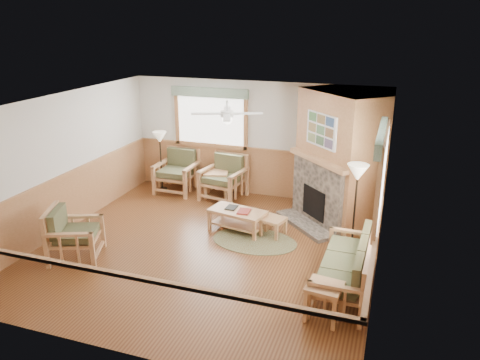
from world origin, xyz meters
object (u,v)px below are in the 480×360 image
(armchair_back_left, at_px, (177,171))
(floor_lamp_left, at_px, (161,161))
(armchair_left, at_px, (75,233))
(footstool, at_px, (273,227))
(coffee_table, at_px, (237,220))
(end_table_sofa, at_px, (324,302))
(sofa, at_px, (345,265))
(floor_lamp_right, at_px, (355,208))
(armchair_back_right, at_px, (223,178))
(end_table_chairs, at_px, (217,184))

(armchair_back_left, distance_m, floor_lamp_left, 0.47)
(armchair_left, xyz_separation_m, footstool, (3.07, 1.98, -0.29))
(coffee_table, height_order, footstool, coffee_table)
(armchair_left, distance_m, end_table_sofa, 4.45)
(sofa, xyz_separation_m, coffee_table, (-2.27, 1.50, -0.22))
(floor_lamp_right, bearing_deg, end_table_sofa, -93.90)
(coffee_table, relative_size, floor_lamp_left, 0.75)
(sofa, relative_size, floor_lamp_left, 1.30)
(floor_lamp_right, bearing_deg, footstool, 176.68)
(armchair_back_right, distance_m, footstool, 2.29)
(armchair_back_right, xyz_separation_m, end_table_sofa, (3.00, -3.93, -0.24))
(armchair_left, relative_size, floor_lamp_left, 0.64)
(end_table_sofa, height_order, floor_lamp_right, floor_lamp_right)
(armchair_back_right, height_order, end_table_chairs, armchair_back_right)
(sofa, relative_size, footstool, 4.53)
(coffee_table, bearing_deg, end_table_sofa, -36.76)
(end_table_sofa, bearing_deg, floor_lamp_right, 86.10)
(armchair_back_right, distance_m, coffee_table, 1.85)
(sofa, bearing_deg, floor_lamp_left, -122.21)
(floor_lamp_left, bearing_deg, armchair_left, -86.64)
(coffee_table, bearing_deg, sofa, -21.97)
(armchair_left, relative_size, floor_lamp_right, 0.57)
(armchair_back_left, height_order, armchair_back_right, armchair_back_left)
(armchair_back_right, height_order, armchair_left, armchair_back_right)
(sofa, bearing_deg, armchair_back_right, -133.19)
(end_table_sofa, xyz_separation_m, floor_lamp_left, (-4.64, 4.00, 0.47))
(coffee_table, bearing_deg, footstool, 12.89)
(footstool, distance_m, floor_lamp_right, 1.65)
(armchair_back_right, relative_size, coffee_table, 0.92)
(armchair_back_right, bearing_deg, end_table_chairs, 169.24)
(footstool, relative_size, floor_lamp_left, 0.29)
(coffee_table, distance_m, end_table_sofa, 3.14)
(armchair_left, xyz_separation_m, coffee_table, (2.34, 1.96, -0.25))
(armchair_left, bearing_deg, floor_lamp_right, -89.39)
(armchair_back_right, height_order, floor_lamp_left, floor_lamp_left)
(armchair_back_right, relative_size, armchair_left, 1.08)
(end_table_sofa, relative_size, floor_lamp_left, 0.37)
(end_table_chairs, bearing_deg, armchair_back_right, -19.90)
(end_table_chairs, xyz_separation_m, end_table_sofa, (3.19, -4.00, -0.04))
(armchair_left, bearing_deg, sofa, -106.05)
(end_table_chairs, distance_m, floor_lamp_right, 3.80)
(sofa, relative_size, floor_lamp_right, 1.16)
(end_table_chairs, height_order, floor_lamp_right, floor_lamp_right)
(coffee_table, relative_size, end_table_sofa, 2.05)
(armchair_back_left, relative_size, armchair_left, 1.09)
(coffee_table, height_order, end_table_chairs, end_table_chairs)
(armchair_back_right, xyz_separation_m, footstool, (1.64, -1.57, -0.32))
(coffee_table, bearing_deg, armchair_back_right, 131.03)
(end_table_sofa, distance_m, footstool, 2.73)
(coffee_table, height_order, floor_lamp_left, floor_lamp_left)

